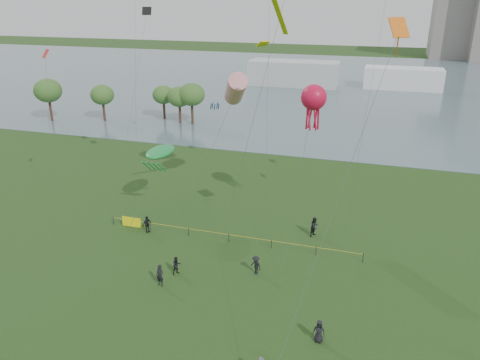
# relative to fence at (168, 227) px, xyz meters

# --- Properties ---
(ground_plane) EXTENTS (400.00, 400.00, 0.00)m
(ground_plane) POSITION_rel_fence_xyz_m (8.49, -14.24, -0.55)
(ground_plane) COLOR black
(lake) EXTENTS (400.00, 120.00, 0.08)m
(lake) POSITION_rel_fence_xyz_m (8.49, 85.76, -0.53)
(lake) COLOR slate
(lake) RESTS_ON ground_plane
(building_low) EXTENTS (16.00, 18.00, 28.00)m
(building_low) POSITION_rel_fence_xyz_m (40.49, 153.76, 13.45)
(building_low) COLOR slate
(building_low) RESTS_ON ground_plane
(pavilion_left) EXTENTS (22.00, 8.00, 6.00)m
(pavilion_left) POSITION_rel_fence_xyz_m (-3.51, 80.76, 2.45)
(pavilion_left) COLOR silver
(pavilion_left) RESTS_ON ground_plane
(pavilion_right) EXTENTS (18.00, 7.00, 5.00)m
(pavilion_right) POSITION_rel_fence_xyz_m (22.49, 83.76, 1.95)
(pavilion_right) COLOR white
(pavilion_right) RESTS_ON ground_plane
(trees) EXTENTS (29.65, 11.89, 7.54)m
(trees) POSITION_rel_fence_xyz_m (-24.19, 36.50, 4.42)
(trees) COLOR #3D241B
(trees) RESTS_ON ground_plane
(fence) EXTENTS (24.07, 0.07, 1.05)m
(fence) POSITION_rel_fence_xyz_m (0.00, 0.00, 0.00)
(fence) COLOR black
(fence) RESTS_ON ground_plane
(spectator_a) EXTENTS (0.93, 0.96, 1.55)m
(spectator_a) POSITION_rel_fence_xyz_m (3.76, -6.29, 0.22)
(spectator_a) COLOR black
(spectator_a) RESTS_ON ground_plane
(spectator_b) EXTENTS (1.21, 1.05, 1.63)m
(spectator_b) POSITION_rel_fence_xyz_m (9.88, -4.40, 0.26)
(spectator_b) COLOR black
(spectator_b) RESTS_ON ground_plane
(spectator_c) EXTENTS (0.76, 1.05, 1.66)m
(spectator_c) POSITION_rel_fence_xyz_m (-1.93, -0.48, 0.28)
(spectator_c) COLOR black
(spectator_c) RESTS_ON ground_plane
(spectator_d) EXTENTS (0.81, 0.54, 1.61)m
(spectator_d) POSITION_rel_fence_xyz_m (15.91, -10.93, 0.25)
(spectator_d) COLOR black
(spectator_d) RESTS_ON ground_plane
(spectator_f) EXTENTS (0.73, 0.55, 1.80)m
(spectator_f) POSITION_rel_fence_xyz_m (3.18, -8.14, 0.35)
(spectator_f) COLOR black
(spectator_f) RESTS_ON ground_plane
(spectator_g) EXTENTS (1.08, 1.15, 1.89)m
(spectator_g) POSITION_rel_fence_xyz_m (13.45, 3.48, 0.39)
(spectator_g) COLOR black
(spectator_g) RESTS_ON ground_plane
(kite_windsock) EXTENTS (5.94, 7.64, 14.40)m
(kite_windsock) POSITION_rel_fence_xyz_m (4.16, 8.36, 11.89)
(kite_windsock) COLOR #3F3F42
(kite_creature) EXTENTS (2.45, 7.79, 6.91)m
(kite_creature) POSITION_rel_fence_xyz_m (-2.57, 4.45, 5.89)
(kite_creature) COLOR #3F3F42
(kite_octopus) EXTENTS (2.28, 10.18, 13.89)m
(kite_octopus) POSITION_rel_fence_xyz_m (12.42, 5.19, 12.11)
(kite_octopus) COLOR #3F3F42
(kite_delta) EXTENTS (5.77, 13.74, 19.95)m
(kite_delta) POSITION_rel_fence_xyz_m (18.39, -6.52, 17.49)
(kite_delta) COLOR #3F3F42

